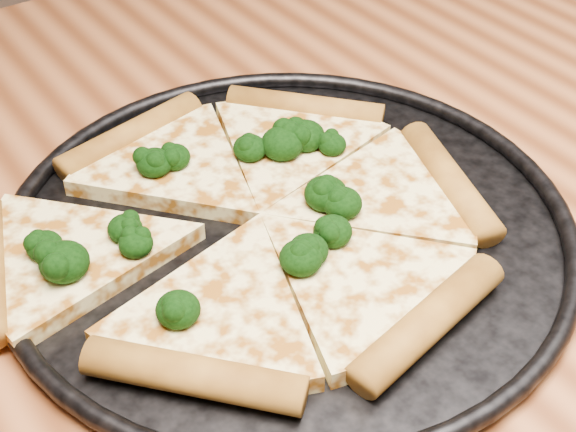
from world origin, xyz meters
TOP-DOWN VIEW (x-y plane):
  - dining_table at (0.00, 0.00)m, footprint 1.20×0.90m
  - pizza_pan at (-0.08, 0.02)m, footprint 0.38×0.38m
  - pizza at (-0.10, 0.03)m, footprint 0.35×0.31m
  - broccoli_florets at (-0.10, 0.04)m, footprint 0.23×0.16m

SIDE VIEW (x-z plane):
  - dining_table at x=0.00m, z-range 0.28..1.03m
  - pizza_pan at x=-0.08m, z-range 0.75..0.77m
  - pizza at x=-0.10m, z-range 0.75..0.78m
  - broccoli_florets at x=-0.10m, z-range 0.76..0.79m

